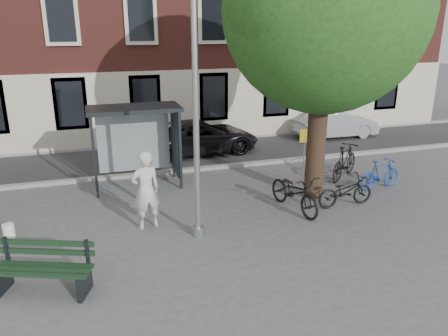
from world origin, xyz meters
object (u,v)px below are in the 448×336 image
car_dark (200,137)px  bike_a (345,191)px  bike_b (380,174)px  painter (146,190)px  bench (44,271)px  car_silver (336,124)px  bus_shelter (147,127)px  bike_c (294,192)px  bike_d (345,162)px  notice_sign (304,145)px  lamppost (196,127)px

car_dark → bike_a: bearing=-163.0°
bike_b → painter: bearing=85.2°
bench → car_silver: 15.20m
bike_b → car_silver: (2.22, 6.36, 0.15)m
bus_shelter → bench: size_ratio=1.42×
bench → bike_a: bench is taller
bench → bike_c: 6.78m
bike_d → bike_a: bearing=111.7°
car_silver → bike_d: bearing=151.7°
car_dark → notice_sign: (2.24, -4.77, 0.69)m
bench → bus_shelter: bearing=84.0°
bench → bike_d: bearing=45.2°
bike_b → lamppost: bearing=93.6°
bike_c → bike_b: bearing=2.2°
lamppost → bike_d: bearing=24.9°
lamppost → bus_shelter: lamppost is taller
bike_d → car_dark: size_ratio=0.41×
bike_b → bike_d: (-0.55, 1.22, 0.11)m
lamppost → bike_d: lamppost is taller
bench → bike_b: bench is taller
painter → car_silver: (9.73, 6.98, -0.39)m
painter → bike_d: painter is taller
painter → bike_d: (6.96, 1.84, -0.43)m
car_silver → notice_sign: notice_sign is taller
bike_c → bench: bearing=-172.1°
notice_sign → car_silver: bearing=75.2°
bench → bike_a: (7.98, 1.98, 0.01)m
bike_b → bike_a: bearing=106.8°
bike_a → bike_b: bearing=-65.5°
bike_b → bike_c: bearing=93.2°
bench → car_silver: car_silver is taller
painter → bike_c: (4.11, -0.15, -0.47)m
bus_shelter → painter: (-0.53, -3.24, -0.89)m
lamppost → bike_d: size_ratio=3.08×
bike_d → bench: bearing=77.1°
car_dark → bike_d: bearing=-143.5°
bench → bike_b: 10.25m
painter → bench: painter is taller
bench → bike_c: bike_c is taller
lamppost → bench: lamppost is taller
bus_shelter → notice_sign: bearing=-18.8°
car_silver → bike_b: bearing=160.7°
painter → bench: 3.31m
lamppost → bike_d: (5.83, 2.70, -2.19)m
lamppost → notice_sign: size_ratio=3.25×
bus_shelter → bike_d: (6.43, -1.40, -1.32)m
bench → bike_b: size_ratio=1.24×
lamppost → car_silver: (8.59, 7.84, -2.15)m
bus_shelter → car_dark: bearing=51.3°
lamppost → bench: (-3.46, -1.42, -2.33)m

